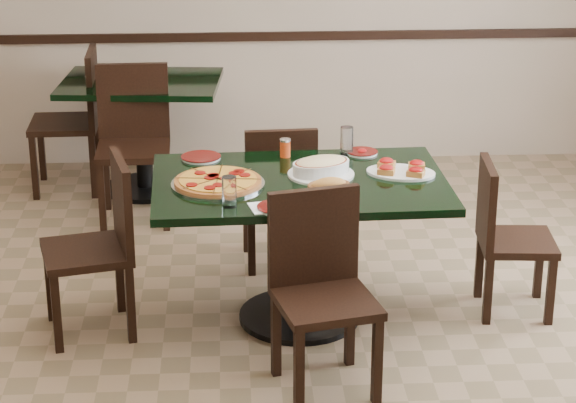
{
  "coord_description": "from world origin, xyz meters",
  "views": [
    {
      "loc": [
        -0.36,
        -4.89,
        2.6
      ],
      "look_at": [
        -0.08,
        0.0,
        0.72
      ],
      "focal_mm": 70.0,
      "sensor_mm": 36.0,
      "label": 1
    }
  ],
  "objects": [
    {
      "name": "pepper_shaker",
      "position": [
        -0.07,
        0.58,
        0.8
      ],
      "size": [
        0.06,
        0.06,
        0.1
      ],
      "color": "#CD4515",
      "rests_on": "main_table"
    },
    {
      "name": "back_table",
      "position": [
        -0.91,
        2.16,
        0.52
      ],
      "size": [
        1.07,
        0.82,
        0.75
      ],
      "rotation": [
        0.0,
        0.0,
        -0.09
      ],
      "color": "black",
      "rests_on": "floor"
    },
    {
      "name": "water_glass_b",
      "position": [
        -0.36,
        -0.12,
        0.82
      ],
      "size": [
        0.07,
        0.07,
        0.14
      ],
      "primitive_type": "cylinder",
      "color": "white",
      "rests_on": "main_table"
    },
    {
      "name": "chair_near",
      "position": [
        0.04,
        -0.39,
        0.5
      ],
      "size": [
        0.5,
        0.5,
        0.89
      ],
      "rotation": [
        0.0,
        0.0,
        0.23
      ],
      "color": "black",
      "rests_on": "floor"
    },
    {
      "name": "side_plate_near",
      "position": [
        -0.14,
        -0.16,
        0.76
      ],
      "size": [
        0.2,
        0.2,
        0.02
      ],
      "rotation": [
        0.0,
        0.0,
        -0.06
      ],
      "color": "silver",
      "rests_on": "main_table"
    },
    {
      "name": "pepperoni_pizza",
      "position": [
        -0.41,
        0.17,
        0.77
      ],
      "size": [
        0.45,
        0.45,
        0.04
      ],
      "rotation": [
        0.0,
        0.0,
        -0.1
      ],
      "color": "silver",
      "rests_on": "main_table"
    },
    {
      "name": "room_shell",
      "position": [
        1.02,
        1.73,
        1.17
      ],
      "size": [
        5.5,
        5.5,
        5.5
      ],
      "color": "silver",
      "rests_on": "floor"
    },
    {
      "name": "side_plate_far_l",
      "position": [
        -0.5,
        0.57,
        0.76
      ],
      "size": [
        0.21,
        0.21,
        0.02
      ],
      "rotation": [
        0.0,
        0.0,
        -0.27
      ],
      "color": "silver",
      "rests_on": "main_table"
    },
    {
      "name": "side_plate_far_r",
      "position": [
        0.34,
        0.61,
        0.76
      ],
      "size": [
        0.16,
        0.16,
        0.03
      ],
      "rotation": [
        0.0,
        0.0,
        -0.02
      ],
      "color": "silver",
      "rests_on": "main_table"
    },
    {
      "name": "bruschetta_platter",
      "position": [
        0.49,
        0.28,
        0.77
      ],
      "size": [
        0.4,
        0.33,
        0.05
      ],
      "rotation": [
        0.0,
        0.0,
        -0.31
      ],
      "color": "silver",
      "rests_on": "main_table"
    },
    {
      "name": "napkin_setting",
      "position": [
        -0.18,
        -0.14,
        0.75
      ],
      "size": [
        0.18,
        0.18,
        0.01
      ],
      "rotation": [
        0.0,
        0.0,
        0.21
      ],
      "color": "white",
      "rests_on": "main_table"
    },
    {
      "name": "back_chair_left",
      "position": [
        -1.34,
        2.22,
        0.53
      ],
      "size": [
        0.45,
        0.45,
        0.94
      ],
      "rotation": [
        0.0,
        0.0,
        -1.55
      ],
      "color": "black",
      "rests_on": "floor"
    },
    {
      "name": "back_chair_near",
      "position": [
        -0.94,
        1.72,
        0.53
      ],
      "size": [
        0.45,
        0.45,
        0.94
      ],
      "rotation": [
        0.0,
        0.0,
        0.02
      ],
      "color": "black",
      "rests_on": "floor"
    },
    {
      "name": "chair_left",
      "position": [
        -0.98,
        0.17,
        0.49
      ],
      "size": [
        0.5,
        0.5,
        0.88
      ],
      "rotation": [
        0.0,
        0.0,
        -1.34
      ],
      "color": "black",
      "rests_on": "floor"
    },
    {
      "name": "water_glass_a",
      "position": [
        0.26,
        0.61,
        0.82
      ],
      "size": [
        0.07,
        0.07,
        0.14
      ],
      "primitive_type": "cylinder",
      "color": "white",
      "rests_on": "main_table"
    },
    {
      "name": "chair_far",
      "position": [
        -0.08,
        0.87,
        0.46
      ],
      "size": [
        0.41,
        0.41,
        0.83
      ],
      "rotation": [
        0.0,
        0.0,
        3.2
      ],
      "color": "black",
      "rests_on": "floor"
    },
    {
      "name": "chair_right",
      "position": [
        1.02,
        0.27,
        0.44
      ],
      "size": [
        0.4,
        0.4,
        0.8
      ],
      "rotation": [
        0.0,
        0.0,
        1.49
      ],
      "color": "black",
      "rests_on": "floor"
    },
    {
      "name": "bread_basket",
      "position": [
        0.11,
        -0.0,
        0.79
      ],
      "size": [
        0.23,
        0.19,
        0.09
      ],
      "rotation": [
        0.0,
        0.0,
        0.28
      ],
      "color": "brown",
      "rests_on": "main_table"
    },
    {
      "name": "floor",
      "position": [
        0.0,
        0.0,
        0.0
      ],
      "size": [
        5.5,
        5.5,
        0.0
      ],
      "primitive_type": "plane",
      "color": "brown",
      "rests_on": "ground"
    },
    {
      "name": "main_table",
      "position": [
        -0.01,
        0.22,
        0.57
      ],
      "size": [
        1.46,
        0.96,
        0.75
      ],
      "rotation": [
        0.0,
        0.0,
        0.03
      ],
      "color": "black",
      "rests_on": "floor"
    },
    {
      "name": "lasagna_casserole",
      "position": [
        0.09,
        0.28,
        0.8
      ],
      "size": [
        0.35,
        0.33,
        0.09
      ],
      "rotation": [
        0.0,
        0.0,
        0.4
      ],
      "color": "silver",
      "rests_on": "main_table"
    }
  ]
}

